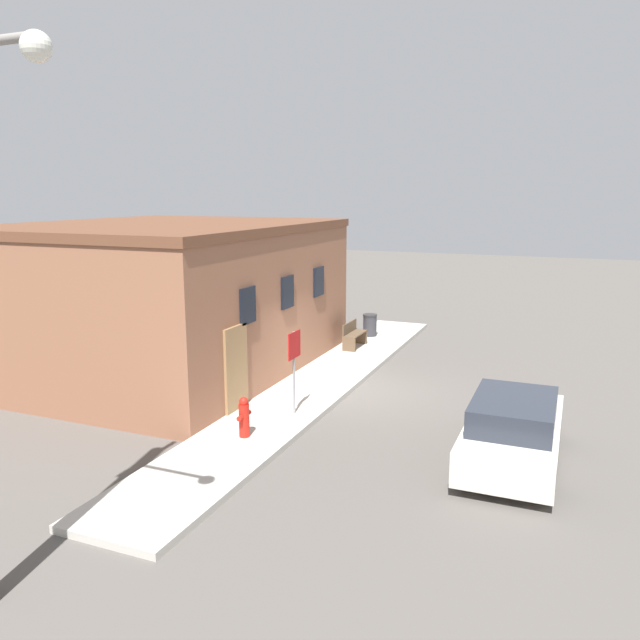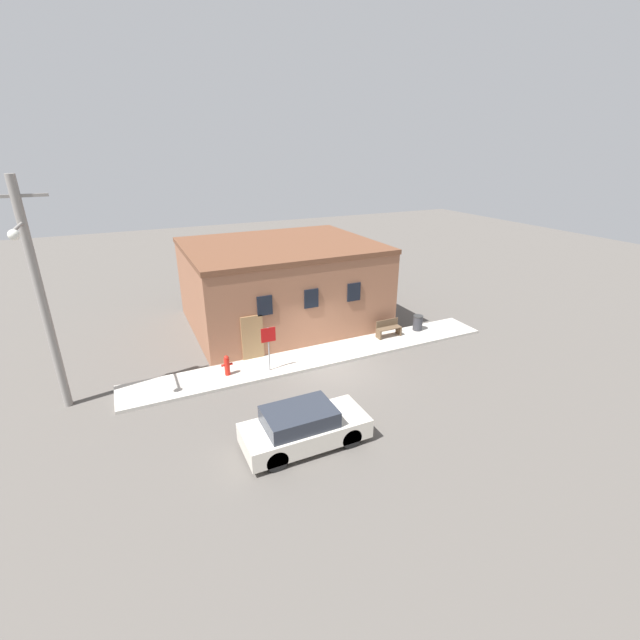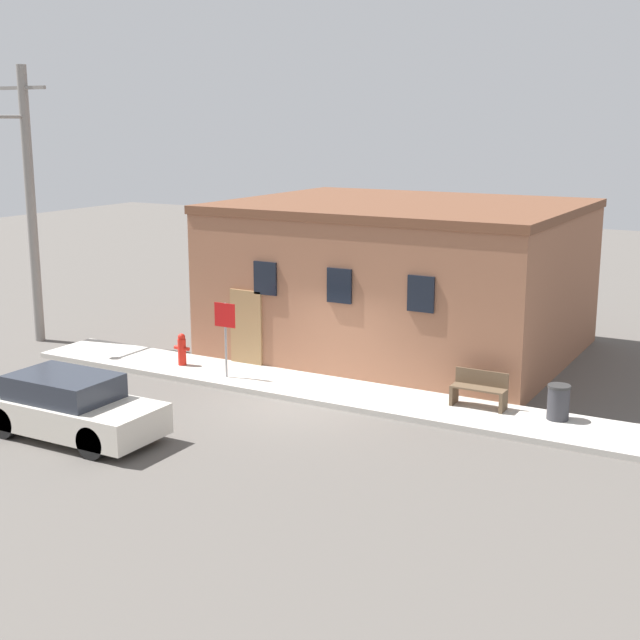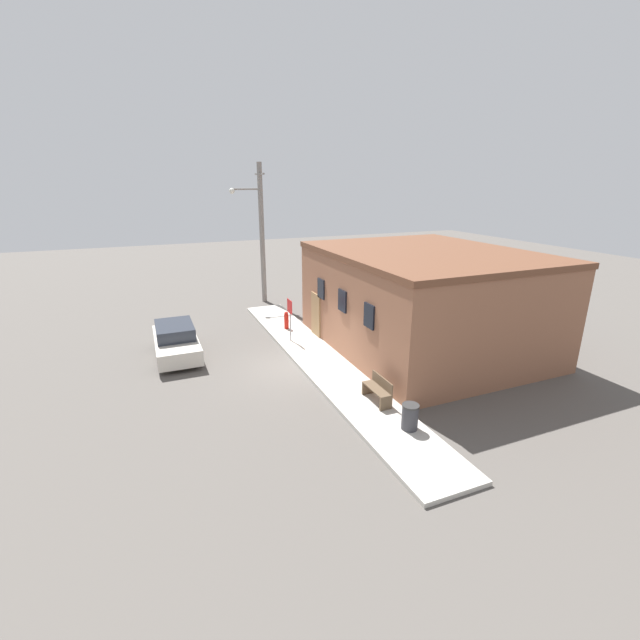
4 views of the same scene
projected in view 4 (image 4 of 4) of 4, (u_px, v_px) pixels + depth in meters
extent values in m
plane|color=#56514C|center=(297.00, 366.00, 17.57)|extent=(80.00, 80.00, 0.00)
cube|color=#BCB7AD|center=(320.00, 361.00, 17.92)|extent=(17.46, 2.04, 0.14)
cube|color=#8E5B42|center=(423.00, 302.00, 19.10)|extent=(9.67, 7.94, 4.18)
cube|color=brown|center=(427.00, 253.00, 18.42)|extent=(9.77, 8.04, 0.24)
cube|color=black|center=(321.00, 289.00, 19.47)|extent=(0.70, 0.08, 0.90)
cube|color=black|center=(342.00, 301.00, 17.48)|extent=(0.70, 0.08, 0.90)
cube|color=black|center=(369.00, 316.00, 15.50)|extent=(0.70, 0.08, 0.90)
cube|color=#937047|center=(316.00, 316.00, 20.49)|extent=(1.00, 0.08, 2.20)
cylinder|color=red|center=(286.00, 322.00, 21.58)|extent=(0.23, 0.23, 0.73)
sphere|color=red|center=(286.00, 314.00, 21.45)|extent=(0.20, 0.20, 0.20)
cylinder|color=red|center=(285.00, 319.00, 21.70)|extent=(0.13, 0.10, 0.10)
cylinder|color=red|center=(287.00, 320.00, 21.39)|extent=(0.13, 0.10, 0.10)
cylinder|color=gray|center=(290.00, 320.00, 19.71)|extent=(0.06, 0.06, 1.98)
cube|color=red|center=(290.00, 306.00, 19.50)|extent=(0.63, 0.02, 0.63)
cube|color=brown|center=(368.00, 388.00, 14.95)|extent=(0.08, 0.44, 0.45)
cube|color=brown|center=(386.00, 403.00, 13.88)|extent=(0.08, 0.44, 0.45)
cube|color=brown|center=(377.00, 389.00, 14.34)|extent=(1.29, 0.44, 0.04)
cube|color=brown|center=(382.00, 382.00, 14.35)|extent=(1.29, 0.04, 0.37)
cylinder|color=#333338|center=(410.00, 418.00, 12.77)|extent=(0.49, 0.49, 0.74)
cylinder|color=#2D2D2D|center=(411.00, 406.00, 12.65)|extent=(0.52, 0.52, 0.06)
cylinder|color=gray|center=(262.00, 235.00, 25.89)|extent=(0.30, 0.30, 8.33)
cylinder|color=gray|center=(246.00, 189.00, 24.77)|extent=(0.10, 1.67, 0.10)
sphere|color=silver|center=(232.00, 191.00, 24.49)|extent=(0.32, 0.32, 0.32)
cube|color=gray|center=(259.00, 174.00, 24.82)|extent=(1.80, 0.10, 0.10)
cylinder|color=black|center=(199.00, 356.00, 17.72)|extent=(0.70, 0.20, 0.70)
cylinder|color=black|center=(160.00, 362.00, 17.15)|extent=(0.70, 0.20, 0.70)
cylinder|color=black|center=(192.00, 336.00, 19.95)|extent=(0.70, 0.20, 0.70)
cylinder|color=black|center=(157.00, 341.00, 19.39)|extent=(0.70, 0.20, 0.70)
cube|color=beige|center=(176.00, 344.00, 18.50)|extent=(4.10, 1.74, 0.66)
cube|color=#282D38|center=(175.00, 330.00, 18.50)|extent=(2.26, 1.53, 0.53)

